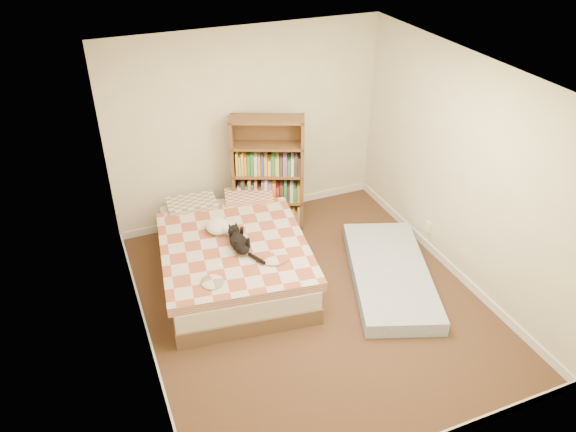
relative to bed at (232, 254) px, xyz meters
name	(u,v)px	position (x,y,z in m)	size (l,w,h in m)	color
room	(314,208)	(0.63, -0.82, 0.94)	(3.51, 4.01, 2.51)	#4A2C1F
bed	(232,254)	(0.00, 0.00, 0.00)	(1.80, 2.33, 0.57)	brown
bookshelf	(268,186)	(0.76, 0.84, 0.29)	(1.01, 0.64, 1.49)	brown
floor_mattress	(390,274)	(1.61, -0.82, -0.18)	(0.84, 1.86, 0.17)	#7FA1D4
black_cat	(239,241)	(0.02, -0.24, 0.33)	(0.24, 0.71, 0.16)	black
white_dog	(219,226)	(-0.10, 0.12, 0.33)	(0.33, 0.36, 0.15)	white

